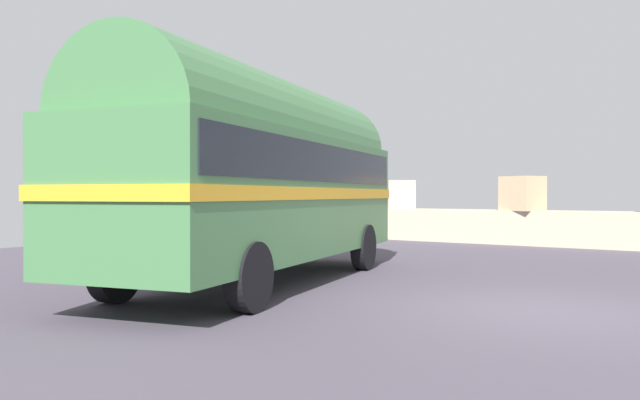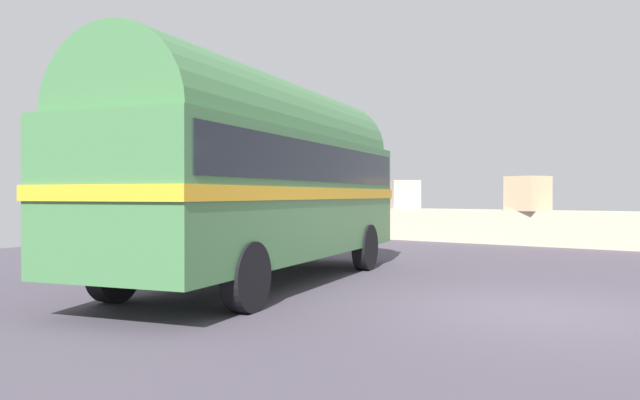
{
  "view_description": "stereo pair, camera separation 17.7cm",
  "coord_description": "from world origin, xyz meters",
  "views": [
    {
      "loc": [
        2.62,
        -8.8,
        1.6
      ],
      "look_at": [
        -3.94,
        0.44,
        1.51
      ],
      "focal_mm": 35.73,
      "sensor_mm": 36.0,
      "label": 1
    },
    {
      "loc": [
        2.77,
        -8.69,
        1.6
      ],
      "look_at": [
        -3.94,
        0.44,
        1.51
      ],
      "focal_mm": 35.73,
      "sensor_mm": 36.0,
      "label": 2
    }
  ],
  "objects": [
    {
      "name": "ground",
      "position": [
        0.0,
        0.0,
        0.01
      ],
      "size": [
        32.0,
        26.0,
        0.02
      ],
      "color": "#49424F"
    },
    {
      "name": "vintage_coach",
      "position": [
        -4.8,
        -0.15,
        2.05
      ],
      "size": [
        4.48,
        8.91,
        3.7
      ],
      "rotation": [
        0.0,
        0.0,
        0.25
      ],
      "color": "black",
      "rests_on": "ground"
    }
  ]
}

